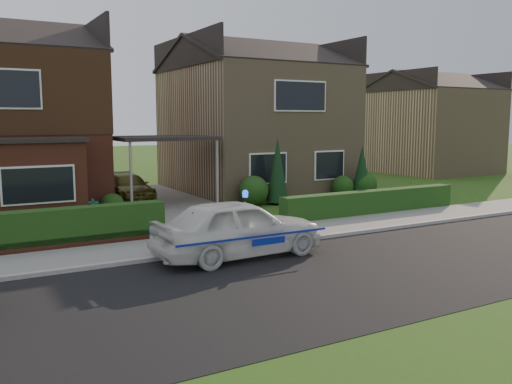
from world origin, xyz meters
TOP-DOWN VIEW (x-y plane):
  - ground at (0.00, 0.00)m, footprint 120.00×120.00m
  - road at (0.00, 0.00)m, footprint 60.00×6.00m
  - kerb at (0.00, 3.05)m, footprint 60.00×0.16m
  - sidewalk at (0.00, 4.10)m, footprint 60.00×2.00m
  - driveway at (0.00, 11.00)m, footprint 3.80×12.00m
  - house_right at (5.80, 13.99)m, footprint 7.50×8.06m
  - carport_link at (0.00, 10.95)m, footprint 3.80×3.00m
  - dwarf_wall at (-5.80, 5.30)m, footprint 7.70×0.25m
  - hedge_left at (-5.80, 5.45)m, footprint 7.50×0.55m
  - hedge_right at (5.80, 5.35)m, footprint 7.50×0.55m
  - shrub_left_mid at (-4.00, 9.30)m, footprint 1.32×1.32m
  - shrub_left_near at (-2.40, 9.60)m, footprint 0.84×0.84m
  - shrub_right_near at (3.20, 9.40)m, footprint 1.20×1.20m
  - shrub_right_mid at (7.80, 9.50)m, footprint 0.96×0.96m
  - shrub_right_far at (8.80, 9.20)m, footprint 1.08×1.08m
  - conifer_a at (4.20, 9.20)m, footprint 0.90×0.90m
  - conifer_b at (8.60, 9.20)m, footprint 0.90×0.90m
  - neighbour_right at (20.00, 16.00)m, footprint 6.50×7.00m
  - police_car at (-1.15, 2.40)m, footprint 3.99×4.41m
  - driveway_car at (-1.00, 12.44)m, footprint 1.51×3.68m
  - potted_plant_a at (-3.18, 9.00)m, footprint 0.46×0.36m
  - potted_plant_b at (-5.59, 9.00)m, footprint 0.56×0.54m
  - potted_plant_c at (-2.50, 6.30)m, footprint 0.44×0.44m

SIDE VIEW (x-z plane):
  - ground at x=0.00m, z-range 0.00..0.00m
  - road at x=0.00m, z-range -0.01..0.01m
  - hedge_left at x=-5.80m, z-range -0.45..0.45m
  - hedge_right at x=5.80m, z-range -0.40..0.40m
  - sidewalk at x=0.00m, z-range 0.00..0.10m
  - kerb at x=0.00m, z-range 0.00..0.12m
  - driveway at x=0.00m, z-range 0.00..0.12m
  - dwarf_wall at x=-5.80m, z-range 0.00..0.36m
  - potted_plant_c at x=-2.50m, z-range 0.00..0.71m
  - potted_plant_a at x=-3.18m, z-range 0.00..0.77m
  - potted_plant_b at x=-5.59m, z-range 0.00..0.80m
  - shrub_left_near at x=-2.40m, z-range 0.00..0.84m
  - shrub_right_mid at x=7.80m, z-range 0.00..0.96m
  - shrub_right_far at x=8.80m, z-range 0.00..1.08m
  - shrub_right_near at x=3.20m, z-range 0.00..1.20m
  - driveway_car at x=-1.00m, z-range 0.12..1.18m
  - shrub_left_mid at x=-4.00m, z-range 0.00..1.32m
  - police_car at x=-1.15m, z-range -0.08..1.56m
  - conifer_b at x=8.60m, z-range 0.00..2.20m
  - conifer_a at x=4.20m, z-range 0.00..2.60m
  - neighbour_right at x=20.00m, z-range 0.00..5.20m
  - carport_link at x=0.00m, z-range 1.27..4.04m
  - house_right at x=5.80m, z-range 0.04..7.29m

